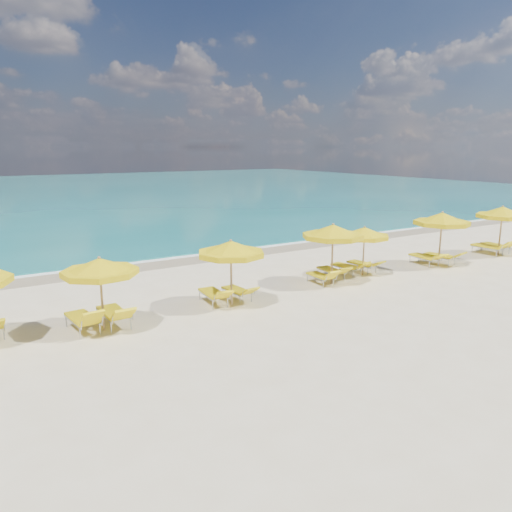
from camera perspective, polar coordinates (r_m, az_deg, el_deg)
ground_plane at (r=18.30m, az=2.49°, el=-4.53°), size 120.00×120.00×0.00m
ocean at (r=63.44m, az=-22.98°, el=6.58°), size 120.00×80.00×0.30m
wet_sand_band at (r=24.56m, az=-7.30°, el=-0.24°), size 120.00×2.60×0.01m
foam_line at (r=25.28m, az=-8.06°, el=0.10°), size 120.00×1.20×0.03m
whitecap_near at (r=32.12m, az=-24.46°, el=1.72°), size 14.00×0.36×0.05m
whitecap_far at (r=42.74m, az=-6.91°, el=5.12°), size 18.00×0.30×0.05m
umbrella_2 at (r=15.05m, az=-17.43°, el=-1.26°), size 2.74×2.74×2.25m
umbrella_3 at (r=16.62m, az=-2.88°, el=0.77°), size 2.44×2.44×2.32m
umbrella_4 at (r=19.60m, az=8.79°, el=2.71°), size 2.62×2.62×2.44m
umbrella_5 at (r=21.26m, az=12.29°, el=2.55°), size 2.76×2.76×2.10m
umbrella_6 at (r=23.91m, az=20.49°, el=3.95°), size 2.48×2.48×2.51m
umbrella_7 at (r=27.61m, az=26.33°, el=4.45°), size 2.49×2.49×2.50m
lounger_2_left at (r=15.62m, az=-19.15°, el=-7.32°), size 0.80×1.90×0.92m
lounger_2_right at (r=15.82m, az=-15.88°, el=-6.82°), size 0.72×1.99×0.87m
lounger_3_left at (r=17.31m, az=-4.84°, el=-4.79°), size 0.75×1.89×0.78m
lounger_3_right at (r=17.77m, az=-2.11°, el=-4.38°), size 0.67×1.70×0.68m
lounger_4_left at (r=19.87m, az=7.42°, el=-2.65°), size 0.62×1.62×0.75m
lounger_4_right at (r=20.74m, az=8.62°, el=-2.03°), size 0.74×1.80×0.72m
lounger_5_left at (r=21.59m, az=10.35°, el=-1.52°), size 0.85×1.80×0.72m
lounger_5_right at (r=22.19m, az=12.09°, el=-1.23°), size 0.71×1.79×0.66m
lounger_6_left at (r=24.20m, az=18.72°, el=-0.45°), size 0.78×1.93×0.73m
lounger_6_right at (r=24.66m, az=20.31°, el=-0.33°), size 0.89×1.95×0.74m
lounger_7_left at (r=27.76m, az=25.01°, el=0.66°), size 0.81×2.01×0.87m
lounger_7_right at (r=28.44m, az=25.74°, el=0.81°), size 0.88×1.94×0.79m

